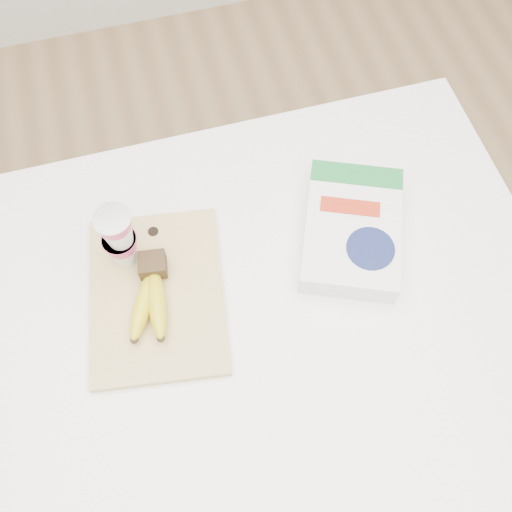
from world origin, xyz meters
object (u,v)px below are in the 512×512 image
at_px(cutting_board, 157,294).
at_px(bananas, 151,295).
at_px(cereal_box, 352,229).
at_px(table, 213,405).
at_px(yogurt_stack, 119,238).

xyz_separation_m(cutting_board, bananas, (-0.01, -0.01, 0.03)).
height_order(cutting_board, bananas, bananas).
xyz_separation_m(cutting_board, cereal_box, (0.38, 0.02, 0.02)).
xyz_separation_m(table, cutting_board, (-0.04, 0.10, 0.51)).
bearing_deg(table, cutting_board, 112.60).
relative_size(table, cutting_board, 4.16).
xyz_separation_m(yogurt_stack, cereal_box, (0.41, -0.06, -0.07)).
height_order(table, cutting_board, cutting_board).
distance_m(table, cutting_board, 0.52).
xyz_separation_m(table, yogurt_stack, (-0.08, 0.18, 0.60)).
height_order(table, bananas, bananas).
distance_m(yogurt_stack, cereal_box, 0.42).
distance_m(cutting_board, cereal_box, 0.38).
distance_m(table, bananas, 0.55).
height_order(bananas, yogurt_stack, yogurt_stack).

